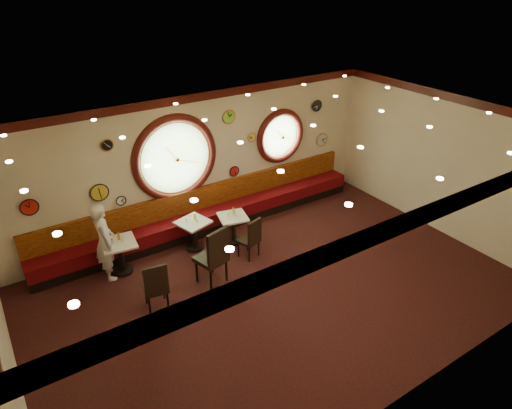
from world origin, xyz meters
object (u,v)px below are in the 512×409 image
object	(u,v)px
condiment_a_pepper	(122,239)
waiter	(105,242)
chair_c	(251,236)
condiment_a_salt	(112,242)
table_c	(233,226)
chair_b	(214,253)
table_a	(120,253)
condiment_b_pepper	(197,220)
condiment_c_pepper	(235,214)
table_b	(194,231)
condiment_b_bottle	(195,217)
condiment_c_bottle	(234,211)
chair_a	(156,284)
condiment_b_salt	(186,220)
condiment_a_bottle	(119,236)
condiment_c_salt	(228,215)

from	to	relation	value
condiment_a_pepper	waiter	world-z (taller)	waiter
chair_c	condiment_a_salt	bearing A→B (deg)	141.69
table_c	chair_b	distance (m)	1.56
table_a	table_c	distance (m)	2.48
condiment_b_pepper	condiment_c_pepper	size ratio (longest dim) A/B	0.87
table_b	condiment_a_pepper	distance (m)	1.58
condiment_a_pepper	condiment_c_pepper	world-z (taller)	condiment_a_pepper
waiter	condiment_a_pepper	bearing A→B (deg)	-87.88
table_c	table_a	bearing A→B (deg)	173.95
chair_b	condiment_b_bottle	xyz separation A→B (m)	(0.28, 1.38, 0.04)
condiment_a_salt	condiment_c_pepper	bearing A→B (deg)	-5.84
condiment_c_bottle	chair_a	bearing A→B (deg)	-151.69
table_c	condiment_b_pepper	distance (m)	0.86
chair_a	condiment_a_salt	size ratio (longest dim) A/B	5.71
condiment_b_pepper	chair_a	bearing A→B (deg)	-137.87
table_c	condiment_b_salt	bearing A→B (deg)	162.88
condiment_a_salt	condiment_b_pepper	world-z (taller)	condiment_a_salt
table_a	condiment_a_salt	xyz separation A→B (m)	(-0.12, -0.01, 0.32)
table_c	condiment_a_pepper	world-z (taller)	condiment_a_pepper
condiment_a_salt	condiment_a_bottle	bearing A→B (deg)	30.84
condiment_c_pepper	condiment_b_bottle	bearing A→B (deg)	160.63
table_b	condiment_b_pepper	xyz separation A→B (m)	(0.06, -0.08, 0.30)
chair_a	condiment_b_pepper	distance (m)	2.05
table_b	condiment_a_salt	world-z (taller)	condiment_a_salt
condiment_c_pepper	waiter	size ratio (longest dim) A/B	0.07
condiment_c_bottle	condiment_a_pepper	bearing A→B (deg)	175.56
chair_a	table_c	bearing A→B (deg)	37.16
chair_c	condiment_c_salt	size ratio (longest dim) A/B	6.24
condiment_c_pepper	waiter	world-z (taller)	waiter
condiment_a_salt	condiment_c_bottle	world-z (taller)	condiment_c_bottle
condiment_b_pepper	condiment_c_salt	bearing A→B (deg)	-10.95
condiment_c_pepper	waiter	bearing A→B (deg)	174.23
chair_a	condiment_b_bottle	xyz separation A→B (m)	(1.52, 1.48, 0.18)
chair_a	condiment_a_pepper	size ratio (longest dim) A/B	5.67
condiment_a_bottle	waiter	bearing A→B (deg)	-164.53
table_b	condiment_c_pepper	world-z (taller)	condiment_c_pepper
chair_c	condiment_a_bottle	size ratio (longest dim) A/B	3.40
condiment_c_pepper	condiment_c_bottle	world-z (taller)	condiment_c_bottle
table_b	condiment_a_bottle	world-z (taller)	condiment_a_bottle
chair_a	condiment_c_pepper	world-z (taller)	chair_a
table_b	condiment_a_bottle	distance (m)	1.62
condiment_c_bottle	condiment_a_bottle	bearing A→B (deg)	173.39
table_a	condiment_c_salt	bearing A→B (deg)	-5.61
condiment_a_bottle	condiment_b_bottle	xyz separation A→B (m)	(1.65, -0.07, -0.04)
table_b	condiment_c_pepper	bearing A→B (deg)	-15.79
chair_b	waiter	world-z (taller)	waiter
table_b	table_a	bearing A→B (deg)	179.23
condiment_c_bottle	condiment_c_pepper	bearing A→B (deg)	-104.32
condiment_a_pepper	condiment_b_salt	bearing A→B (deg)	1.97
condiment_b_salt	condiment_a_pepper	distance (m)	1.42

